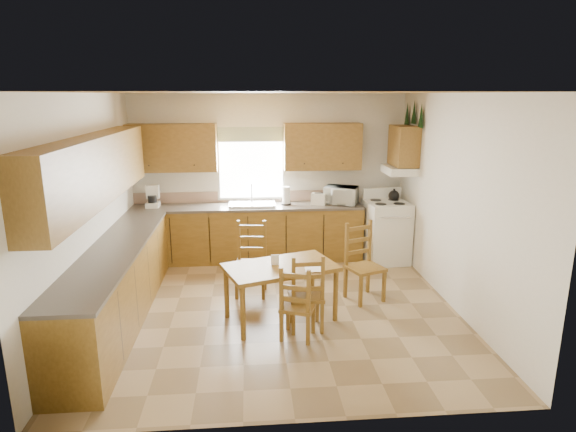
{
  "coord_description": "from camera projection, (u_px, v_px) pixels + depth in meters",
  "views": [
    {
      "loc": [
        -0.36,
        -5.72,
        2.68
      ],
      "look_at": [
        0.15,
        0.3,
        1.15
      ],
      "focal_mm": 30.0,
      "sensor_mm": 36.0,
      "label": 1
    }
  ],
  "objects": [
    {
      "name": "window_frame",
      "position": [
        251.0,
        165.0,
        7.95
      ],
      "size": [
        1.13,
        0.02,
        1.18
      ],
      "primitive_type": "cube",
      "color": "silver",
      "rests_on": "wall_back"
    },
    {
      "name": "coffeemaker",
      "position": [
        152.0,
        198.0,
        7.7
      ],
      "size": [
        0.18,
        0.22,
        0.31
      ],
      "primitive_type": "cube",
      "rotation": [
        0.0,
        0.0,
        -0.01
      ],
      "color": "silver",
      "rests_on": "counter_back"
    },
    {
      "name": "paper_towel",
      "position": [
        286.0,
        196.0,
        7.88
      ],
      "size": [
        0.15,
        0.15,
        0.3
      ],
      "primitive_type": "cylinder",
      "rotation": [
        0.0,
        0.0,
        -0.19
      ],
      "color": "white",
      "rests_on": "counter_back"
    },
    {
      "name": "wall_right",
      "position": [
        456.0,
        203.0,
        6.06
      ],
      "size": [
        4.5,
        4.5,
        0.0
      ],
      "primitive_type": "plane",
      "color": "silver",
      "rests_on": "floor"
    },
    {
      "name": "wall_left",
      "position": [
        89.0,
        210.0,
        5.69
      ],
      "size": [
        4.5,
        4.5,
        0.0
      ],
      "primitive_type": "plane",
      "color": "silver",
      "rests_on": "floor"
    },
    {
      "name": "wall_front",
      "position": [
        296.0,
        272.0,
        3.7
      ],
      "size": [
        4.5,
        4.5,
        0.0
      ],
      "primitive_type": "plane",
      "color": "silver",
      "rests_on": "floor"
    },
    {
      "name": "chair_near_right",
      "position": [
        306.0,
        291.0,
        5.58
      ],
      "size": [
        0.4,
        0.38,
        0.93
      ],
      "primitive_type": "cube",
      "rotation": [
        0.0,
        0.0,
        3.17
      ],
      "color": "brown",
      "rests_on": "floor"
    },
    {
      "name": "sink_basin",
      "position": [
        252.0,
        204.0,
        7.84
      ],
      "size": [
        0.75,
        0.45,
        0.04
      ],
      "primitive_type": "cube",
      "color": "silver",
      "rests_on": "counter_back"
    },
    {
      "name": "window_valance",
      "position": [
        251.0,
        134.0,
        7.8
      ],
      "size": [
        1.19,
        0.01,
        0.24
      ],
      "primitive_type": "cube",
      "color": "#597747",
      "rests_on": "wall_back"
    },
    {
      "name": "microwave",
      "position": [
        341.0,
        195.0,
        7.93
      ],
      "size": [
        0.59,
        0.51,
        0.29
      ],
      "primitive_type": "imported",
      "rotation": [
        0.0,
        0.0,
        -0.4
      ],
      "color": "silver",
      "rests_on": "counter_back"
    },
    {
      "name": "upper_cab_left",
      "position": [
        95.0,
        169.0,
        5.44
      ],
      "size": [
        0.33,
        3.6,
        0.75
      ],
      "primitive_type": "cube",
      "color": "brown",
      "rests_on": "wall_left"
    },
    {
      "name": "window_pane",
      "position": [
        251.0,
        165.0,
        7.94
      ],
      "size": [
        1.05,
        0.01,
        1.1
      ],
      "primitive_type": "cube",
      "color": "white",
      "rests_on": "wall_back"
    },
    {
      "name": "chair_near_left",
      "position": [
        298.0,
        302.0,
        5.37
      ],
      "size": [
        0.46,
        0.45,
        0.86
      ],
      "primitive_type": "cube",
      "rotation": [
        0.0,
        0.0,
        2.8
      ],
      "color": "brown",
      "rests_on": "floor"
    },
    {
      "name": "dining_table",
      "position": [
        281.0,
        292.0,
        5.83
      ],
      "size": [
        1.47,
        1.13,
        0.69
      ],
      "primitive_type": "cube",
      "rotation": [
        0.0,
        0.0,
        0.34
      ],
      "color": "brown",
      "rests_on": "floor"
    },
    {
      "name": "table_card",
      "position": [
        275.0,
        260.0,
        5.76
      ],
      "size": [
        0.09,
        0.02,
        0.12
      ],
      "primitive_type": "cube",
      "rotation": [
        0.0,
        0.0,
        0.02
      ],
      "color": "white",
      "rests_on": "dining_table"
    },
    {
      "name": "table_paper",
      "position": [
        313.0,
        268.0,
        5.66
      ],
      "size": [
        0.2,
        0.26,
        0.0
      ],
      "primitive_type": "cube",
      "rotation": [
        0.0,
        0.0,
        -0.04
      ],
      "color": "white",
      "rests_on": "dining_table"
    },
    {
      "name": "chair_far_left",
      "position": [
        251.0,
        260.0,
        6.52
      ],
      "size": [
        0.46,
        0.44,
        1.0
      ],
      "primitive_type": "cube",
      "rotation": [
        0.0,
        0.0,
        -0.11
      ],
      "color": "brown",
      "rests_on": "floor"
    },
    {
      "name": "counter_left",
      "position": [
        114.0,
        249.0,
        5.68
      ],
      "size": [
        0.63,
        3.6,
        0.04
      ],
      "primitive_type": "cube",
      "color": "#4E463D",
      "rests_on": "lower_cab_left"
    },
    {
      "name": "range_hood",
      "position": [
        399.0,
        170.0,
        7.59
      ],
      "size": [
        0.44,
        0.62,
        0.12
      ],
      "primitive_type": "cube",
      "color": "silver",
      "rests_on": "wall_right"
    },
    {
      "name": "upper_cab_back_right",
      "position": [
        322.0,
        146.0,
        7.84
      ],
      "size": [
        1.25,
        0.33,
        0.75
      ],
      "primitive_type": "cube",
      "color": "brown",
      "rests_on": "wall_back"
    },
    {
      "name": "counter_back",
      "position": [
        248.0,
        207.0,
        7.84
      ],
      "size": [
        3.75,
        0.63,
        0.04
      ],
      "primitive_type": "cube",
      "color": "#4E463D",
      "rests_on": "lower_cab_back"
    },
    {
      "name": "toaster",
      "position": [
        319.0,
        199.0,
        7.89
      ],
      "size": [
        0.27,
        0.22,
        0.19
      ],
      "primitive_type": "cube",
      "rotation": [
        0.0,
        0.0,
        -0.38
      ],
      "color": "silver",
      "rests_on": "counter_back"
    },
    {
      "name": "stove",
      "position": [
        386.0,
        232.0,
        7.86
      ],
      "size": [
        0.71,
        0.73,
        0.98
      ],
      "primitive_type": "cube",
      "rotation": [
        0.0,
        0.0,
        0.08
      ],
      "color": "silver",
      "rests_on": "floor"
    },
    {
      "name": "upper_cab_stove",
      "position": [
        404.0,
        146.0,
        7.5
      ],
      "size": [
        0.33,
        0.62,
        0.62
      ],
      "primitive_type": "cube",
      "color": "brown",
      "rests_on": "wall_right"
    },
    {
      "name": "lower_cab_back",
      "position": [
        248.0,
        234.0,
        7.95
      ],
      "size": [
        3.75,
        0.6,
        0.88
      ],
      "primitive_type": "cube",
      "color": "brown",
      "rests_on": "floor"
    },
    {
      "name": "ceiling",
      "position": [
        277.0,
        93.0,
        5.55
      ],
      "size": [
        4.5,
        4.5,
        0.0
      ],
      "primitive_type": "plane",
      "color": "#905F20",
      "rests_on": "floor"
    },
    {
      "name": "chair_far_right",
      "position": [
        365.0,
        263.0,
        6.35
      ],
      "size": [
        0.56,
        0.55,
        1.03
      ],
      "primitive_type": "cube",
      "rotation": [
        0.0,
        0.0,
        0.39
      ],
      "color": "brown",
      "rests_on": "floor"
    },
    {
      "name": "floor",
      "position": [
        278.0,
        308.0,
        6.21
      ],
      "size": [
        4.5,
        4.5,
        0.0
      ],
      "primitive_type": "plane",
      "color": "#90764E",
      "rests_on": "ground"
    },
    {
      "name": "wall_back",
      "position": [
        269.0,
        176.0,
        8.05
      ],
      "size": [
        4.5,
        4.5,
        0.0
      ],
      "primitive_type": "plane",
      "color": "silver",
      "rests_on": "floor"
    },
    {
      "name": "pine_decal_a",
      "position": [
        421.0,
        115.0,
        7.09
      ],
      "size": [
        0.22,
        0.22,
        0.36
      ],
      "primitive_type": "cone",
      "color": "black",
      "rests_on": "wall_right"
    },
    {
      "name": "upper_cab_back_left",
      "position": [
        172.0,
        148.0,
        7.64
      ],
      "size": [
        1.41,
        0.33,
        0.75
      ],
      "primitive_type": "cube",
      "color": "brown",
      "rests_on": "wall_back"
    },
    {
      "name": "lower_cab_left",
      "position": [
        118.0,
        286.0,
        5.8
      ],
      "size": [
        0.6,
        3.6,
        0.88
      ],
      "primitive_type": "cube",
      "color": "brown",
      "rests_on": "floor"
    },
    {
      "name": "pine_decal_c",
      "position": [
        407.0,
        114.0,
        7.71
      ],
      "size": [
        0.22,
        0.22,
        0.36
      ],
      "primitive_type": "cone",
      "color": "black",
      "rests_on": "wall_right"
    },
    {
      "name": "pine_decal_b",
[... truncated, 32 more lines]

